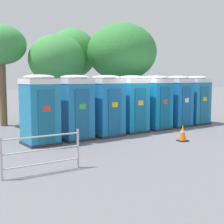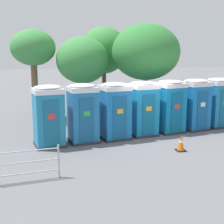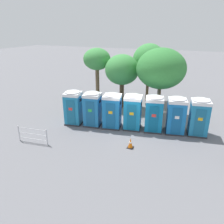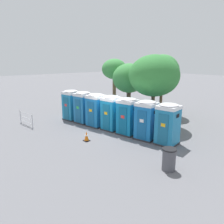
{
  "view_description": "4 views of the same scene",
  "coord_description": "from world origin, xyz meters",
  "views": [
    {
      "loc": [
        -6.84,
        -11.99,
        2.38
      ],
      "look_at": [
        -1.14,
        -0.14,
        0.98
      ],
      "focal_mm": 50.0,
      "sensor_mm": 36.0,
      "label": 1
    },
    {
      "loc": [
        -4.42,
        -13.5,
        3.84
      ],
      "look_at": [
        -1.56,
        -0.22,
        1.22
      ],
      "focal_mm": 50.0,
      "sensor_mm": 36.0,
      "label": 2
    },
    {
      "loc": [
        4.17,
        -13.55,
        6.79
      ],
      "look_at": [
        -1.47,
        -0.2,
        1.15
      ],
      "focal_mm": 35.0,
      "sensor_mm": 36.0,
      "label": 3
    },
    {
      "loc": [
        11.76,
        -9.61,
        5.07
      ],
      "look_at": [
        0.08,
        0.09,
        1.35
      ],
      "focal_mm": 35.0,
      "sensor_mm": 36.0,
      "label": 4
    }
  ],
  "objects": [
    {
      "name": "ground_plane",
      "position": [
        0.0,
        0.0,
        0.0
      ],
      "size": [
        120.0,
        120.0,
        0.0
      ],
      "primitive_type": "plane",
      "color": "slate"
    },
    {
      "name": "portapotty_0",
      "position": [
        -4.33,
        -0.73,
        1.28
      ],
      "size": [
        1.38,
        1.39,
        2.54
      ],
      "color": "#2D2D33",
      "rests_on": "ground"
    },
    {
      "name": "portapotty_1",
      "position": [
        -2.89,
        -0.45,
        1.28
      ],
      "size": [
        1.36,
        1.38,
        2.54
      ],
      "color": "#2D2D33",
      "rests_on": "ground"
    },
    {
      "name": "portapotty_2",
      "position": [
        -1.44,
        -0.23,
        1.28
      ],
      "size": [
        1.45,
        1.42,
        2.54
      ],
      "color": "#2D2D33",
      "rests_on": "ground"
    },
    {
      "name": "portapotty_3",
      "position": [
        -0.02,
        0.11,
        1.28
      ],
      "size": [
        1.37,
        1.38,
        2.54
      ],
      "color": "#2D2D33",
      "rests_on": "ground"
    },
    {
      "name": "portapotty_4",
      "position": [
        1.42,
        0.36,
        1.28
      ],
      "size": [
        1.43,
        1.42,
        2.54
      ],
      "color": "#2D2D33",
      "rests_on": "ground"
    },
    {
      "name": "portapotty_5",
      "position": [
        2.86,
        0.62,
        1.28
      ],
      "size": [
        1.46,
        1.44,
        2.54
      ],
      "color": "#2D2D33",
      "rests_on": "ground"
    },
    {
      "name": "portapotty_6",
      "position": [
        4.29,
        0.92,
        1.28
      ],
      "size": [
        1.4,
        1.38,
        2.54
      ],
      "color": "#2D2D33",
      "rests_on": "ground"
    },
    {
      "name": "street_tree_0",
      "position": [
        1.12,
        3.3,
        3.83
      ],
      "size": [
        3.78,
        3.78,
        5.39
      ],
      "color": "brown",
      "rests_on": "ground"
    },
    {
      "name": "street_tree_1",
      "position": [
        -4.99,
        4.59,
        4.0
      ],
      "size": [
        2.48,
        2.48,
        5.07
      ],
      "color": "brown",
      "rests_on": "ground"
    },
    {
      "name": "street_tree_2",
      "position": [
        -0.63,
        6.56,
        3.93
      ],
      "size": [
        2.99,
        2.99,
        5.45
      ],
      "color": "brown",
      "rests_on": "ground"
    },
    {
      "name": "street_tree_3",
      "position": [
        -2.32,
        4.04,
        3.35
      ],
      "size": [
        2.93,
        2.93,
        4.69
      ],
      "color": "#4C3826",
      "rests_on": "ground"
    },
    {
      "name": "trash_can",
      "position": [
        6.3,
        -1.64,
        0.54
      ],
      "size": [
        0.65,
        0.65,
        1.07
      ],
      "color": "#4C4C54",
      "rests_on": "ground"
    },
    {
      "name": "traffic_cone",
      "position": [
        0.72,
        -2.54,
        0.31
      ],
      "size": [
        0.36,
        0.36,
        0.64
      ],
      "color": "black",
      "rests_on": "ground"
    },
    {
      "name": "event_barrier",
      "position": [
        -5.09,
        -4.31,
        0.57
      ],
      "size": [
        2.05,
        0.3,
        1.05
      ],
      "color": "#B7B7BC",
      "rests_on": "ground"
    }
  ]
}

